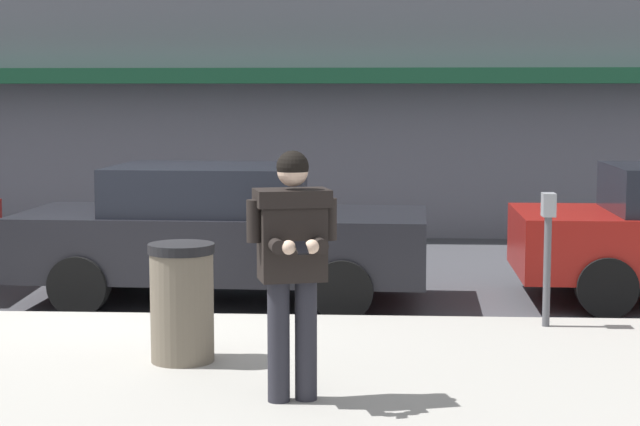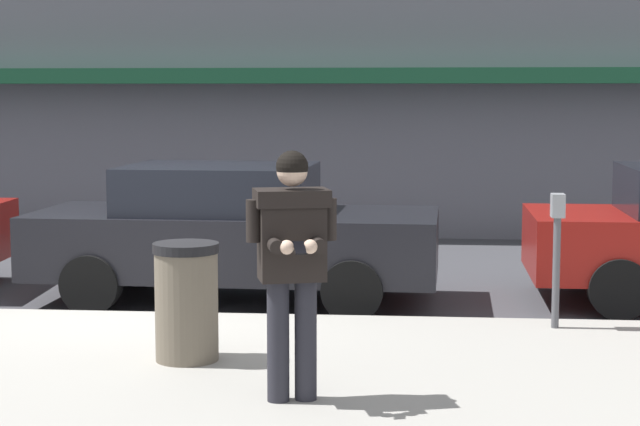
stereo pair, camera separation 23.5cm
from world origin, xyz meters
TOP-DOWN VIEW (x-y plane):
  - ground_plane at (0.00, 0.00)m, footprint 80.00×80.00m
  - sidewalk at (1.00, -2.85)m, footprint 32.00×5.30m
  - curb_paint_line at (1.00, 0.05)m, footprint 28.00×0.12m
  - parked_sedan_mid at (0.80, 1.09)m, footprint 4.56×2.05m
  - man_texting_on_phone at (1.97, -3.19)m, footprint 0.63×0.64m
  - parking_meter at (4.17, -0.60)m, footprint 0.12×0.18m
  - trash_bin at (0.97, -2.10)m, footprint 0.55×0.55m

SIDE VIEW (x-z plane):
  - ground_plane at x=0.00m, z-range 0.00..0.00m
  - curb_paint_line at x=1.00m, z-range 0.00..0.01m
  - sidewalk at x=1.00m, z-range 0.00..0.14m
  - trash_bin at x=0.97m, z-range 0.14..1.12m
  - parked_sedan_mid at x=0.80m, z-range 0.02..1.56m
  - parking_meter at x=4.17m, z-range 0.33..1.60m
  - man_texting_on_phone at x=1.97m, z-range 0.35..2.15m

